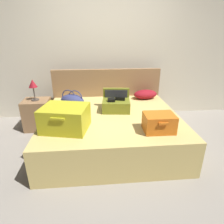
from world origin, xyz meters
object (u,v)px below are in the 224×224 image
at_px(hard_case_medium, 116,104).
at_px(pillow_near_headboard, 145,94).
at_px(table_lamp, 33,85).
at_px(nightstand, 38,114).
at_px(hard_case_large, 65,118).
at_px(hard_case_small, 159,123).
at_px(duffel_bag, 72,100).
at_px(bed, 111,129).

distance_m(hard_case_medium, pillow_near_headboard, 0.80).
bearing_deg(table_lamp, pillow_near_headboard, 1.62).
bearing_deg(pillow_near_headboard, table_lamp, -178.38).
xyz_separation_m(hard_case_medium, nightstand, (-1.36, 0.46, -0.33)).
bearing_deg(pillow_near_headboard, hard_case_large, -139.94).
bearing_deg(nightstand, hard_case_small, -33.59).
distance_m(hard_case_large, nightstand, 1.29).
bearing_deg(duffel_bag, nightstand, 159.82).
bearing_deg(nightstand, hard_case_large, -57.68).
bearing_deg(duffel_bag, hard_case_medium, -17.44).
distance_m(hard_case_medium, nightstand, 1.48).
relative_size(bed, nightstand, 3.67).
xyz_separation_m(hard_case_large, duffel_bag, (0.01, 0.80, -0.05)).
xyz_separation_m(hard_case_medium, table_lamp, (-1.36, 0.46, 0.21)).
height_order(hard_case_small, table_lamp, table_lamp).
relative_size(bed, duffel_bag, 4.26).
distance_m(nightstand, table_lamp, 0.54).
bearing_deg(hard_case_large, hard_case_medium, 51.96).
xyz_separation_m(duffel_bag, nightstand, (-0.67, 0.24, -0.33)).
distance_m(hard_case_large, hard_case_small, 1.16).
relative_size(hard_case_small, nightstand, 0.69).
bearing_deg(pillow_near_headboard, hard_case_medium, -139.21).
bearing_deg(duffel_bag, table_lamp, 159.82).
distance_m(bed, hard_case_medium, 0.41).
bearing_deg(hard_case_small, pillow_near_headboard, 83.82).
xyz_separation_m(hard_case_large, table_lamp, (-0.66, 1.04, 0.16)).
height_order(hard_case_medium, nightstand, hard_case_medium).
xyz_separation_m(hard_case_small, nightstand, (-1.81, 1.20, -0.33)).
xyz_separation_m(hard_case_medium, pillow_near_headboard, (0.60, 0.52, -0.03)).
relative_size(nightstand, table_lamp, 1.48).
xyz_separation_m(hard_case_medium, hard_case_small, (0.45, -0.74, 0.00)).
xyz_separation_m(hard_case_small, table_lamp, (-1.81, 1.20, 0.20)).
bearing_deg(hard_case_large, bed, 45.47).
bearing_deg(hard_case_medium, nightstand, 167.60).
bearing_deg(bed, nightstand, 152.99).
relative_size(hard_case_small, duffel_bag, 0.80).
bearing_deg(hard_case_medium, hard_case_small, -52.40).
xyz_separation_m(hard_case_small, pillow_near_headboard, (0.15, 1.26, -0.03)).
xyz_separation_m(bed, hard_case_large, (-0.61, -0.40, 0.40)).
distance_m(bed, hard_case_small, 0.85).
relative_size(bed, hard_case_small, 5.31).
bearing_deg(bed, hard_case_medium, 62.91).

